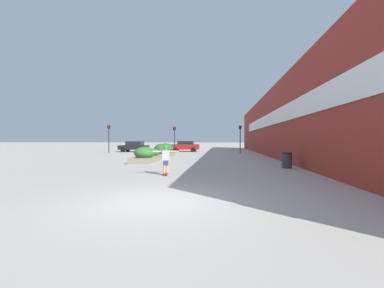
{
  "coord_description": "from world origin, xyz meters",
  "views": [
    {
      "loc": [
        1.58,
        -6.58,
        1.63
      ],
      "look_at": [
        -0.57,
        12.59,
        1.32
      ],
      "focal_mm": 24.0,
      "sensor_mm": 36.0,
      "label": 1
    }
  ],
  "objects_px": {
    "skateboard": "(166,174)",
    "traffic_light_far_left": "(109,134)",
    "car_center_right": "(134,146)",
    "traffic_light_left": "(174,135)",
    "trash_bin": "(287,160)",
    "skateboarder": "(166,156)",
    "car_leftmost": "(185,146)",
    "car_center_left": "(297,146)",
    "traffic_light_right": "(240,134)"
  },
  "relations": [
    {
      "from": "skateboard",
      "to": "traffic_light_left",
      "type": "bearing_deg",
      "value": 83.92
    },
    {
      "from": "skateboarder",
      "to": "traffic_light_right",
      "type": "height_order",
      "value": "traffic_light_right"
    },
    {
      "from": "traffic_light_left",
      "to": "trash_bin",
      "type": "bearing_deg",
      "value": -58.23
    },
    {
      "from": "skateboard",
      "to": "car_leftmost",
      "type": "xyz_separation_m",
      "value": [
        -2.4,
        23.6,
        0.7
      ]
    },
    {
      "from": "skateboarder",
      "to": "traffic_light_right",
      "type": "xyz_separation_m",
      "value": [
        4.83,
        19.48,
        1.41
      ]
    },
    {
      "from": "skateboarder",
      "to": "car_center_right",
      "type": "height_order",
      "value": "car_center_right"
    },
    {
      "from": "skateboarder",
      "to": "traffic_light_left",
      "type": "relative_size",
      "value": 0.4
    },
    {
      "from": "skateboarder",
      "to": "trash_bin",
      "type": "height_order",
      "value": "skateboarder"
    },
    {
      "from": "car_leftmost",
      "to": "car_center_left",
      "type": "height_order",
      "value": "car_center_left"
    },
    {
      "from": "car_center_left",
      "to": "traffic_light_far_left",
      "type": "bearing_deg",
      "value": 101.4
    },
    {
      "from": "skateboard",
      "to": "car_leftmost",
      "type": "height_order",
      "value": "car_leftmost"
    },
    {
      "from": "car_center_right",
      "to": "traffic_light_left",
      "type": "relative_size",
      "value": 1.18
    },
    {
      "from": "car_center_left",
      "to": "car_center_right",
      "type": "distance_m",
      "value": 21.81
    },
    {
      "from": "skateboarder",
      "to": "skateboard",
      "type": "bearing_deg",
      "value": 164.82
    },
    {
      "from": "skateboarder",
      "to": "car_center_left",
      "type": "distance_m",
      "value": 26.79
    },
    {
      "from": "trash_bin",
      "to": "traffic_light_far_left",
      "type": "relative_size",
      "value": 0.26
    },
    {
      "from": "skateboarder",
      "to": "car_center_left",
      "type": "relative_size",
      "value": 0.28
    },
    {
      "from": "skateboard",
      "to": "traffic_light_far_left",
      "type": "xyz_separation_m",
      "value": [
        -11.29,
        18.83,
        2.29
      ]
    },
    {
      "from": "trash_bin",
      "to": "car_center_right",
      "type": "bearing_deg",
      "value": 130.08
    },
    {
      "from": "skateboard",
      "to": "car_center_left",
      "type": "distance_m",
      "value": 26.81
    },
    {
      "from": "traffic_light_left",
      "to": "car_leftmost",
      "type": "bearing_deg",
      "value": 83.07
    },
    {
      "from": "skateboard",
      "to": "traffic_light_left",
      "type": "xyz_separation_m",
      "value": [
        -2.99,
        18.69,
        2.15
      ]
    },
    {
      "from": "skateboard",
      "to": "trash_bin",
      "type": "distance_m",
      "value": 7.31
    },
    {
      "from": "car_center_right",
      "to": "traffic_light_far_left",
      "type": "distance_m",
      "value": 4.18
    },
    {
      "from": "trash_bin",
      "to": "traffic_light_far_left",
      "type": "bearing_deg",
      "value": 139.25
    },
    {
      "from": "car_center_right",
      "to": "skateboarder",
      "type": "bearing_deg",
      "value": -157.46
    },
    {
      "from": "car_center_right",
      "to": "traffic_light_right",
      "type": "relative_size",
      "value": 1.14
    },
    {
      "from": "car_center_left",
      "to": "traffic_light_far_left",
      "type": "distance_m",
      "value": 24.41
    },
    {
      "from": "trash_bin",
      "to": "car_leftmost",
      "type": "relative_size",
      "value": 0.23
    },
    {
      "from": "traffic_light_far_left",
      "to": "skateboarder",
      "type": "bearing_deg",
      "value": -59.07
    },
    {
      "from": "skateboarder",
      "to": "traffic_light_far_left",
      "type": "relative_size",
      "value": 0.38
    },
    {
      "from": "skateboard",
      "to": "traffic_light_right",
      "type": "xyz_separation_m",
      "value": [
        4.83,
        19.48,
        2.22
      ]
    },
    {
      "from": "traffic_light_right",
      "to": "traffic_light_far_left",
      "type": "bearing_deg",
      "value": -177.71
    },
    {
      "from": "skateboarder",
      "to": "traffic_light_left",
      "type": "height_order",
      "value": "traffic_light_left"
    },
    {
      "from": "car_center_left",
      "to": "skateboarder",
      "type": "bearing_deg",
      "value": 151.96
    },
    {
      "from": "car_leftmost",
      "to": "traffic_light_far_left",
      "type": "xyz_separation_m",
      "value": [
        -8.89,
        -4.76,
        1.59
      ]
    },
    {
      "from": "car_leftmost",
      "to": "car_center_left",
      "type": "relative_size",
      "value": 0.84
    },
    {
      "from": "skateboard",
      "to": "skateboarder",
      "type": "distance_m",
      "value": 0.81
    },
    {
      "from": "car_center_right",
      "to": "car_leftmost",
      "type": "bearing_deg",
      "value": -77.1
    },
    {
      "from": "skateboard",
      "to": "car_leftmost",
      "type": "bearing_deg",
      "value": 80.62
    },
    {
      "from": "skateboard",
      "to": "car_center_left",
      "type": "relative_size",
      "value": 0.17
    },
    {
      "from": "traffic_light_left",
      "to": "traffic_light_far_left",
      "type": "relative_size",
      "value": 0.93
    },
    {
      "from": "traffic_light_left",
      "to": "traffic_light_far_left",
      "type": "distance_m",
      "value": 8.3
    },
    {
      "from": "traffic_light_right",
      "to": "traffic_light_far_left",
      "type": "relative_size",
      "value": 0.97
    },
    {
      "from": "trash_bin",
      "to": "traffic_light_right",
      "type": "distance_m",
      "value": 15.98
    },
    {
      "from": "trash_bin",
      "to": "car_leftmost",
      "type": "bearing_deg",
      "value": 113.6
    },
    {
      "from": "skateboarder",
      "to": "car_center_left",
      "type": "xyz_separation_m",
      "value": [
        12.6,
        23.65,
        -0.04
      ]
    },
    {
      "from": "car_center_left",
      "to": "traffic_light_far_left",
      "type": "xyz_separation_m",
      "value": [
        -23.88,
        -4.81,
        1.52
      ]
    },
    {
      "from": "traffic_light_left",
      "to": "skateboard",
      "type": "bearing_deg",
      "value": -80.9
    },
    {
      "from": "car_center_left",
      "to": "traffic_light_left",
      "type": "bearing_deg",
      "value": 107.64
    }
  ]
}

